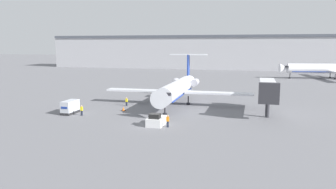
# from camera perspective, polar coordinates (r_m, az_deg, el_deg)

# --- Properties ---
(ground_plane) EXTENTS (600.00, 600.00, 0.00)m
(ground_plane) POSITION_cam_1_polar(r_m,az_deg,el_deg) (49.61, -2.79, -5.49)
(ground_plane) COLOR slate
(terminal_building) EXTENTS (180.00, 16.80, 16.67)m
(terminal_building) POSITION_cam_1_polar(r_m,az_deg,el_deg) (166.54, 9.76, 7.28)
(terminal_building) COLOR #B2B2B7
(terminal_building) RESTS_ON ground
(airplane_main) EXTENTS (30.09, 27.03, 9.92)m
(airplane_main) POSITION_cam_1_polar(r_m,az_deg,el_deg) (65.92, 1.66, 1.08)
(airplane_main) COLOR silver
(airplane_main) RESTS_ON ground
(pushback_tug) EXTENTS (2.29, 3.82, 1.94)m
(pushback_tug) POSITION_cam_1_polar(r_m,az_deg,el_deg) (49.90, -2.04, -4.54)
(pushback_tug) COLOR silver
(pushback_tug) RESTS_ON ground
(luggage_cart) EXTENTS (1.69, 3.79, 2.35)m
(luggage_cart) POSITION_cam_1_polar(r_m,az_deg,el_deg) (60.53, -16.69, -2.12)
(luggage_cart) COLOR #232326
(luggage_cart) RESTS_ON ground
(worker_near_tug) EXTENTS (0.40, 0.26, 1.88)m
(worker_near_tug) POSITION_cam_1_polar(r_m,az_deg,el_deg) (48.56, -0.06, -4.58)
(worker_near_tug) COLOR #232838
(worker_near_tug) RESTS_ON ground
(worker_by_wing) EXTENTS (0.40, 0.24, 1.71)m
(worker_by_wing) POSITION_cam_1_polar(r_m,az_deg,el_deg) (65.83, -7.23, -1.22)
(worker_by_wing) COLOR #232838
(worker_by_wing) RESTS_ON ground
(worker_on_apron) EXTENTS (0.40, 0.25, 1.81)m
(worker_on_apron) POSITION_cam_1_polar(r_m,az_deg,el_deg) (58.40, -14.82, -2.65)
(worker_on_apron) COLOR #232838
(worker_on_apron) RESTS_ON ground
(traffic_cone_left) EXTENTS (0.73, 0.73, 0.72)m
(traffic_cone_left) POSITION_cam_1_polar(r_m,az_deg,el_deg) (61.25, -7.78, -2.50)
(traffic_cone_left) COLOR black
(traffic_cone_left) RESTS_ON ground
(airplane_parked_far_left) EXTENTS (34.63, 30.77, 10.49)m
(airplane_parked_far_left) POSITION_cam_1_polar(r_m,az_deg,el_deg) (130.33, 26.42, 4.07)
(airplane_parked_far_left) COLOR white
(airplane_parked_far_left) RESTS_ON ground
(jet_bridge) EXTENTS (3.20, 12.69, 6.19)m
(jet_bridge) POSITION_cam_1_polar(r_m,az_deg,el_deg) (59.51, 16.96, 0.89)
(jet_bridge) COLOR #2D2D33
(jet_bridge) RESTS_ON ground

